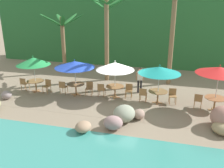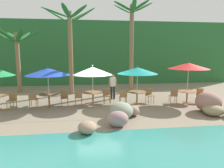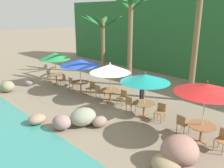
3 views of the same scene
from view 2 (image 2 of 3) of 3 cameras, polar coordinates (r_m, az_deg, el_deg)
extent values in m
plane|color=gray|center=(12.07, -3.71, -5.92)|extent=(120.00, 120.00, 0.00)
cube|color=gray|center=(12.07, -3.71, -5.90)|extent=(18.00, 5.20, 0.01)
cube|color=#286633|center=(20.66, -5.48, 8.60)|extent=(28.00, 2.40, 6.00)
ellipsoid|color=gray|center=(10.14, 5.98, -7.40)|extent=(0.59, 0.71, 0.49)
ellipsoid|color=gray|center=(9.57, 2.59, -7.41)|extent=(1.08, 1.27, 0.79)
ellipsoid|color=#9D7F64|center=(8.07, -6.92, -11.84)|extent=(0.72, 0.84, 0.46)
ellipsoid|color=#9C6F62|center=(11.71, 25.23, -4.57)|extent=(1.26, 1.34, 1.05)
ellipsoid|color=gray|center=(8.64, 1.58, -9.69)|extent=(0.90, 0.80, 0.65)
ellipsoid|color=#96835E|center=(11.23, 26.36, -6.53)|extent=(0.99, 0.99, 0.55)
cylinder|color=#9E7042|center=(12.28, -25.75, -5.46)|extent=(0.04, 0.04, 0.45)
cylinder|color=#9E7042|center=(12.43, -27.24, -5.39)|extent=(0.04, 0.04, 0.45)
cylinder|color=#9E7042|center=(12.59, -25.06, -5.07)|extent=(0.04, 0.04, 0.45)
cylinder|color=#9E7042|center=(12.74, -26.52, -5.01)|extent=(0.04, 0.04, 0.45)
cube|color=#9E7042|center=(12.46, -26.22, -4.16)|extent=(0.47, 0.47, 0.03)
cube|color=#9E7042|center=(12.59, -25.89, -3.10)|extent=(0.42, 0.09, 0.42)
cylinder|color=silver|center=(12.04, -17.27, -1.21)|extent=(0.04, 0.04, 2.11)
cone|color=blue|center=(11.92, -17.48, 3.31)|extent=(2.46, 2.46, 0.38)
sphere|color=blue|center=(11.90, -17.54, 4.62)|extent=(0.07, 0.07, 0.07)
cube|color=olive|center=(12.26, -17.05, -5.99)|extent=(0.60, 0.12, 0.03)
cube|color=olive|center=(12.26, -17.05, -5.99)|extent=(0.12, 0.60, 0.03)
cylinder|color=olive|center=(12.17, -17.12, -4.38)|extent=(0.09, 0.09, 0.71)
cylinder|color=olive|center=(12.10, -17.20, -2.74)|extent=(1.10, 1.10, 0.03)
cylinder|color=#9E7042|center=(12.01, -12.22, -5.07)|extent=(0.04, 0.04, 0.45)
cylinder|color=#9E7042|center=(12.01, -13.93, -5.13)|extent=(0.04, 0.04, 0.45)
cylinder|color=#9E7042|center=(12.36, -12.27, -4.68)|extent=(0.04, 0.04, 0.45)
cylinder|color=#9E7042|center=(12.36, -13.93, -4.74)|extent=(0.04, 0.04, 0.45)
cube|color=#9E7042|center=(12.13, -13.13, -3.80)|extent=(0.46, 0.46, 0.03)
cube|color=#9E7042|center=(12.29, -13.17, -2.71)|extent=(0.42, 0.08, 0.42)
cylinder|color=#9E7042|center=(12.61, -21.56, -4.84)|extent=(0.04, 0.04, 0.45)
cylinder|color=#9E7042|center=(12.52, -19.97, -4.84)|extent=(0.04, 0.04, 0.45)
cylinder|color=#9E7042|center=(12.27, -21.98, -5.22)|extent=(0.04, 0.04, 0.45)
cylinder|color=#9E7042|center=(12.18, -20.36, -5.23)|extent=(0.04, 0.04, 0.45)
cube|color=#9E7042|center=(12.34, -21.03, -3.95)|extent=(0.43, 0.43, 0.03)
cube|color=#9E7042|center=(12.11, -21.32, -3.26)|extent=(0.42, 0.04, 0.42)
cylinder|color=silver|center=(12.10, -5.36, -0.81)|extent=(0.04, 0.04, 2.10)
cone|color=white|center=(11.98, -5.43, 3.68)|extent=(2.31, 2.31, 0.45)
sphere|color=white|center=(11.96, -5.45, 5.13)|extent=(0.07, 0.07, 0.07)
cube|color=olive|center=(12.32, -5.29, -5.57)|extent=(0.60, 0.12, 0.03)
cube|color=olive|center=(12.32, -5.29, -5.57)|extent=(0.12, 0.60, 0.03)
cylinder|color=olive|center=(12.23, -5.32, -3.96)|extent=(0.09, 0.09, 0.71)
cylinder|color=olive|center=(12.16, -5.34, -2.32)|extent=(1.10, 1.10, 0.03)
cylinder|color=#9E7042|center=(12.24, -0.41, -4.60)|extent=(0.04, 0.04, 0.45)
cylinder|color=#9E7042|center=(12.18, -2.06, -4.68)|extent=(0.04, 0.04, 0.45)
cylinder|color=#9E7042|center=(12.58, -0.72, -4.23)|extent=(0.04, 0.04, 0.45)
cylinder|color=#9E7042|center=(12.52, -2.33, -4.30)|extent=(0.04, 0.04, 0.45)
cube|color=#9E7042|center=(12.33, -1.39, -3.37)|extent=(0.45, 0.45, 0.03)
cube|color=#9E7042|center=(12.48, -1.55, -2.30)|extent=(0.42, 0.07, 0.42)
cylinder|color=#9E7042|center=(12.41, -10.12, -4.56)|extent=(0.04, 0.04, 0.45)
cylinder|color=#9E7042|center=(12.41, -8.47, -4.51)|extent=(0.04, 0.04, 0.45)
cylinder|color=#9E7042|center=(12.07, -10.14, -4.94)|extent=(0.04, 0.04, 0.45)
cylinder|color=#9E7042|center=(12.06, -8.44, -4.90)|extent=(0.04, 0.04, 0.45)
cube|color=#9E7042|center=(12.18, -9.32, -3.63)|extent=(0.43, 0.43, 0.03)
cube|color=#9E7042|center=(11.95, -9.34, -2.92)|extent=(0.42, 0.05, 0.42)
cylinder|color=silver|center=(12.27, 7.02, -0.69)|extent=(0.04, 0.04, 2.11)
cone|color=teal|center=(12.15, 7.11, 3.75)|extent=(2.39, 2.39, 0.37)
sphere|color=teal|center=(12.13, 7.13, 5.01)|extent=(0.07, 0.07, 0.07)
cube|color=olive|center=(12.48, 6.93, -5.40)|extent=(0.60, 0.12, 0.03)
cube|color=olive|center=(12.48, 6.93, -5.40)|extent=(0.12, 0.60, 0.03)
cylinder|color=olive|center=(12.40, 6.96, -3.81)|extent=(0.09, 0.09, 0.71)
cylinder|color=olive|center=(12.33, 6.99, -2.20)|extent=(1.10, 1.10, 0.03)
cylinder|color=#9E7042|center=(12.70, 11.56, -4.29)|extent=(0.04, 0.04, 0.45)
cylinder|color=#9E7042|center=(12.54, 10.11, -4.42)|extent=(0.04, 0.04, 0.45)
cylinder|color=#9E7042|center=(13.01, 10.85, -3.96)|extent=(0.04, 0.04, 0.45)
cylinder|color=#9E7042|center=(12.86, 9.42, -4.07)|extent=(0.04, 0.04, 0.45)
cube|color=#9E7042|center=(12.72, 10.51, -3.13)|extent=(0.47, 0.47, 0.03)
cube|color=#9E7042|center=(12.86, 10.15, -2.11)|extent=(0.42, 0.09, 0.42)
cylinder|color=#9E7042|center=(12.41, 2.12, -4.42)|extent=(0.04, 0.04, 0.45)
cylinder|color=#9E7042|center=(12.47, 3.75, -4.37)|extent=(0.04, 0.04, 0.45)
cylinder|color=#9E7042|center=(12.07, 2.36, -4.81)|extent=(0.04, 0.04, 0.45)
cylinder|color=#9E7042|center=(12.13, 4.04, -4.76)|extent=(0.04, 0.04, 0.45)
cube|color=#9E7042|center=(12.21, 3.08, -3.49)|extent=(0.43, 0.43, 0.03)
cube|color=#9E7042|center=(11.98, 3.24, -2.78)|extent=(0.42, 0.05, 0.42)
cylinder|color=silver|center=(13.15, 20.33, 0.04)|extent=(0.04, 0.04, 2.37)
cone|color=red|center=(13.04, 20.59, 4.75)|extent=(2.42, 2.42, 0.36)
sphere|color=red|center=(13.03, 20.65, 5.90)|extent=(0.07, 0.07, 0.07)
cube|color=olive|center=(13.37, 20.06, -4.92)|extent=(0.60, 0.12, 0.03)
cube|color=olive|center=(13.37, 20.06, -4.92)|extent=(0.12, 0.60, 0.03)
cylinder|color=olive|center=(13.29, 20.14, -3.44)|extent=(0.09, 0.09, 0.71)
cylinder|color=olive|center=(13.22, 20.23, -1.93)|extent=(1.10, 1.10, 0.03)
cylinder|color=#9E7042|center=(13.54, 24.48, -4.10)|extent=(0.04, 0.04, 0.45)
cylinder|color=#9E7042|center=(13.40, 23.08, -4.14)|extent=(0.04, 0.04, 0.45)
cylinder|color=#9E7042|center=(13.86, 23.89, -3.78)|extent=(0.04, 0.04, 0.45)
cylinder|color=#9E7042|center=(13.72, 22.52, -3.82)|extent=(0.04, 0.04, 0.45)
cube|color=#9E7042|center=(13.58, 23.55, -2.97)|extent=(0.48, 0.48, 0.03)
cube|color=#9E7042|center=(13.72, 23.28, -2.01)|extent=(0.42, 0.09, 0.42)
cylinder|color=#9E7042|center=(13.17, 15.63, -3.97)|extent=(0.04, 0.04, 0.45)
cylinder|color=#9E7042|center=(13.27, 17.12, -3.94)|extent=(0.04, 0.04, 0.45)
cylinder|color=#9E7042|center=(12.84, 16.06, -4.32)|extent=(0.04, 0.04, 0.45)
cylinder|color=#9E7042|center=(12.94, 17.58, -4.29)|extent=(0.04, 0.04, 0.45)
cube|color=#9E7042|center=(13.00, 16.65, -3.10)|extent=(0.47, 0.47, 0.03)
cube|color=#9E7042|center=(12.78, 16.94, -2.43)|extent=(0.42, 0.09, 0.42)
cylinder|color=brown|center=(17.11, -24.69, 5.32)|extent=(0.32, 0.32, 4.52)
ellipsoid|color=#236B2D|center=(16.99, -21.96, 12.30)|extent=(1.75, 0.57, 0.96)
ellipsoid|color=#236B2D|center=(17.90, -23.33, 12.05)|extent=(0.90, 1.76, 0.92)
ellipsoid|color=#236B2D|center=(18.01, -26.21, 12.10)|extent=(1.41, 1.67, 0.65)
ellipsoid|color=#236B2D|center=(17.28, -28.26, 11.72)|extent=(1.70, 0.62, 1.06)
ellipsoid|color=#236B2D|center=(16.47, -27.43, 12.11)|extent=(1.09, 1.71, 0.94)
ellipsoid|color=#236B2D|center=(16.22, -24.40, 12.31)|extent=(1.16, 1.66, 1.00)
cylinder|color=brown|center=(15.23, -11.45, 8.25)|extent=(0.32, 0.32, 5.92)
ellipsoid|color=#236B2D|center=(15.26, -8.02, 18.51)|extent=(1.77, 0.62, 1.09)
ellipsoid|color=#236B2D|center=(16.15, -9.23, 18.13)|extent=(1.46, 1.62, 0.91)
ellipsoid|color=#236B2D|center=(16.41, -11.81, 17.94)|extent=(0.51, 1.86, 0.88)
ellipsoid|color=#236B2D|center=(15.79, -15.28, 17.99)|extent=(1.78, 0.81, 1.06)
ellipsoid|color=#236B2D|center=(15.32, -15.57, 18.70)|extent=(1.93, 0.83, 0.68)
ellipsoid|color=#236B2D|center=(14.53, -12.71, 19.36)|extent=(0.65, 1.93, 0.67)
ellipsoid|color=#236B2D|center=(14.70, -9.46, 19.25)|extent=(1.47, 1.68, 0.75)
cylinder|color=brown|center=(15.88, 5.43, 9.55)|extent=(0.32, 0.32, 6.56)
ellipsoid|color=#236B2D|center=(16.26, 8.55, 20.34)|extent=(1.52, 0.64, 0.77)
ellipsoid|color=#236B2D|center=(16.96, 6.45, 20.09)|extent=(1.09, 1.50, 0.61)
ellipsoid|color=#236B2D|center=(16.95, 4.62, 20.10)|extent=(0.55, 1.56, 0.63)
ellipsoid|color=#236B2D|center=(16.48, 2.85, 20.16)|extent=(1.41, 1.08, 0.85)
ellipsoid|color=#236B2D|center=(15.83, 3.03, 20.92)|extent=(1.55, 0.85, 0.64)
ellipsoid|color=#236B2D|center=(15.44, 6.04, 20.86)|extent=(0.48, 1.45, 0.87)
ellipsoid|color=#236B2D|center=(15.75, 7.99, 20.87)|extent=(1.22, 1.41, 0.66)
cylinder|color=#232328|center=(13.51, -0.19, -2.43)|extent=(0.13, 0.13, 0.86)
cylinder|color=#232328|center=(13.53, 0.57, -2.41)|extent=(0.13, 0.13, 0.86)
cube|color=silver|center=(13.40, 0.19, 0.60)|extent=(0.37, 0.26, 0.58)
cylinder|color=#9E7051|center=(13.38, -0.74, 0.37)|extent=(0.08, 0.08, 0.50)
cylinder|color=#9E7051|center=(13.44, 1.12, 0.40)|extent=(0.08, 0.08, 0.50)
sphere|color=#9E7051|center=(13.35, 0.20, 2.34)|extent=(0.21, 0.21, 0.21)
sphere|color=black|center=(13.34, 0.20, 2.55)|extent=(0.18, 0.18, 0.18)
camera|label=1|loc=(4.74, 108.23, 29.90)|focal=38.18mm
camera|label=3|loc=(10.31, 66.52, 14.54)|focal=37.66mm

